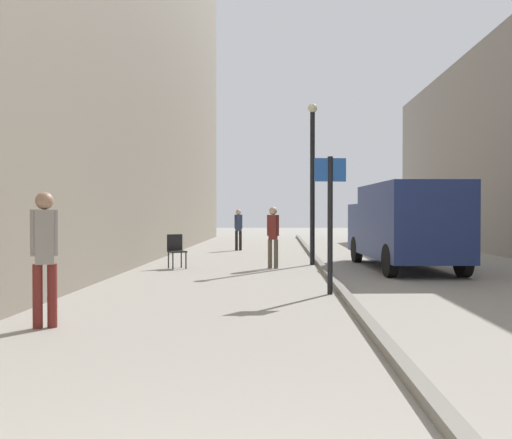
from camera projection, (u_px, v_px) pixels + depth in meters
name	position (u px, v px, depth m)	size (l,w,h in m)	color
ground_plane	(264.00, 272.00, 13.69)	(80.00, 80.00, 0.00)	gray
kerb_strip	(325.00, 270.00, 13.62)	(0.16, 40.00, 0.12)	slate
pedestrian_main_foreground	(273.00, 233.00, 14.56)	(0.33, 0.22, 1.70)	brown
pedestrian_mid_block	(238.00, 227.00, 21.54)	(0.32, 0.25, 1.68)	black
pedestrian_far_crossing	(45.00, 249.00, 7.04)	(0.34, 0.28, 1.82)	maroon
delivery_van	(403.00, 224.00, 14.45)	(2.29, 5.53, 2.30)	navy
street_sign_post	(330.00, 213.00, 9.94)	(0.60, 0.10, 2.60)	black
lamp_post	(312.00, 173.00, 15.55)	(0.28, 0.28, 4.76)	black
cafe_chair_near_window	(176.00, 249.00, 14.58)	(0.60, 0.60, 0.94)	black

